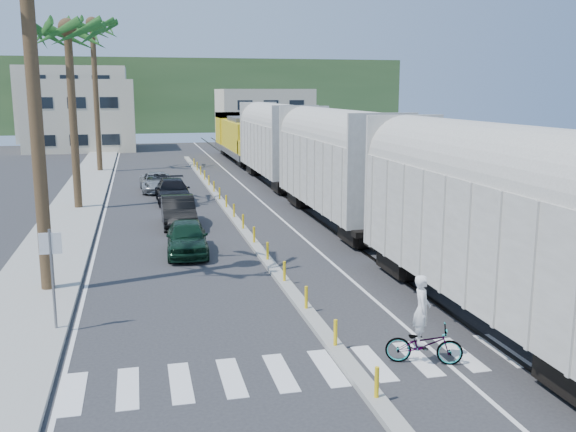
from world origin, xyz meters
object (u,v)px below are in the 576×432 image
Objects in this scene: cyclist at (423,336)px; car_lead at (187,237)px; car_second at (178,212)px; street_sign at (52,266)px.

car_lead is at bearing 42.35° from cyclist.
cyclist is (4.87, -18.19, -0.04)m from car_second.
street_sign is 9.35m from car_lead.
cyclist is at bearing -65.67° from car_lead.
car_lead is at bearing -89.83° from car_second.
cyclist reaches higher than car_lead.
cyclist is (4.88, -12.47, 0.01)m from car_lead.
car_lead is 0.92× the size of car_second.
street_sign is 14.62m from car_second.
street_sign reaches higher than car_lead.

